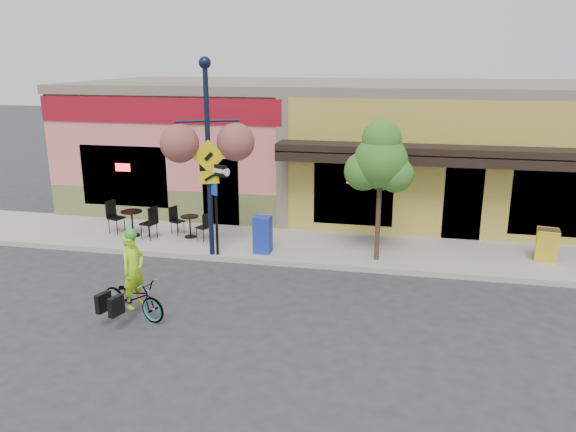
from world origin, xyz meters
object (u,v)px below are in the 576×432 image
object	(u,v)px
bicycle	(133,298)
lamp_post	(209,160)
street_tree	(379,191)
one_way_sign	(216,210)
cyclist_rider	(134,282)
newspaper_box_grey	(264,233)
building	(332,144)
newspaper_box_blue	(263,235)

from	to	relation	value
bicycle	lamp_post	size ratio (longest dim) A/B	0.32
street_tree	one_way_sign	bearing A→B (deg)	-173.54
cyclist_rider	newspaper_box_grey	distance (m)	4.70
one_way_sign	street_tree	world-z (taller)	street_tree
cyclist_rider	lamp_post	size ratio (longest dim) A/B	0.31
building	bicycle	distance (m)	11.08
building	bicycle	size ratio (longest dim) A/B	10.95
one_way_sign	street_tree	xyz separation A→B (m)	(4.27, 0.48, 0.62)
building	lamp_post	xyz separation A→B (m)	(-2.37, -6.85, 0.52)
building	newspaper_box_grey	xyz separation A→B (m)	(-1.08, -6.18, -1.62)
street_tree	lamp_post	bearing A→B (deg)	-173.77
newspaper_box_grey	street_tree	world-z (taller)	street_tree
bicycle	one_way_sign	bearing A→B (deg)	8.03
newspaper_box_grey	street_tree	distance (m)	3.44
newspaper_box_blue	newspaper_box_grey	size ratio (longest dim) A/B	1.06
bicycle	newspaper_box_grey	distance (m)	4.72
newspaper_box_blue	newspaper_box_grey	bearing A→B (deg)	98.04
newspaper_box_blue	bicycle	bearing A→B (deg)	-113.11
building	bicycle	bearing A→B (deg)	-105.03
bicycle	street_tree	size ratio (longest dim) A/B	0.44
cyclist_rider	newspaper_box_grey	xyz separation A→B (m)	(1.71, 4.38, -0.17)
bicycle	street_tree	bearing A→B (deg)	-31.84
newspaper_box_blue	street_tree	world-z (taller)	street_tree
cyclist_rider	lamp_post	xyz separation A→B (m)	(0.42, 3.71, 1.96)
lamp_post	newspaper_box_blue	xyz separation A→B (m)	(1.32, 0.42, -2.10)
cyclist_rider	street_tree	distance (m)	6.52
building	street_tree	world-z (taller)	building
lamp_post	bicycle	bearing A→B (deg)	-119.69
bicycle	one_way_sign	xyz separation A→B (m)	(0.63, 3.71, 0.97)
lamp_post	one_way_sign	size ratio (longest dim) A/B	2.08
lamp_post	newspaper_box_blue	distance (m)	2.52
building	street_tree	distance (m)	6.70
newspaper_box_blue	street_tree	bearing A→B (deg)	1.48
building	cyclist_rider	size ratio (longest dim) A/B	11.29
bicycle	lamp_post	xyz separation A→B (m)	(0.47, 3.71, 2.33)
building	newspaper_box_blue	distance (m)	6.70
lamp_post	street_tree	distance (m)	4.52
one_way_sign	newspaper_box_grey	distance (m)	1.53
cyclist_rider	newspaper_box_blue	world-z (taller)	cyclist_rider
bicycle	street_tree	xyz separation A→B (m)	(4.90, 4.19, 1.59)
cyclist_rider	newspaper_box_blue	xyz separation A→B (m)	(1.74, 4.13, -0.14)
bicycle	lamp_post	distance (m)	4.41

